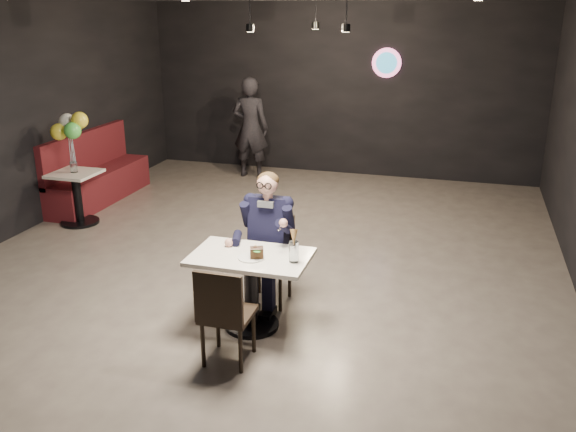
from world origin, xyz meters
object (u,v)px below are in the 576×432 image
(main_table, at_px, (251,291))
(sundae_glass, at_px, (294,252))
(chair_far, at_px, (269,261))
(seated_man, at_px, (269,237))
(balloon_vase, at_px, (74,167))
(side_table, at_px, (77,198))
(booth_bench, at_px, (98,167))
(passerby, at_px, (251,128))
(chair_near, at_px, (228,312))

(main_table, height_order, sundae_glass, sundae_glass)
(main_table, bearing_deg, chair_far, 90.00)
(seated_man, relative_size, balloon_vase, 9.72)
(sundae_glass, distance_m, side_table, 4.34)
(main_table, xyz_separation_m, balloon_vase, (-3.33, 2.09, 0.45))
(chair_far, height_order, sundae_glass, sundae_glass)
(main_table, distance_m, side_table, 3.93)
(chair_far, height_order, side_table, chair_far)
(booth_bench, height_order, passerby, passerby)
(main_table, bearing_deg, side_table, 147.90)
(main_table, bearing_deg, chair_near, -90.00)
(side_table, relative_size, balloon_vase, 5.11)
(chair_far, bearing_deg, side_table, 155.19)
(side_table, bearing_deg, booth_bench, 106.70)
(main_table, relative_size, sundae_glass, 5.64)
(main_table, height_order, chair_near, chair_near)
(chair_far, relative_size, chair_near, 1.00)
(sundae_glass, bearing_deg, balloon_vase, 150.47)
(sundae_glass, bearing_deg, main_table, 174.66)
(booth_bench, xyz_separation_m, passerby, (1.80, 2.04, 0.34))
(sundae_glass, bearing_deg, booth_bench, 142.36)
(booth_bench, xyz_separation_m, side_table, (0.30, -1.00, -0.17))
(main_table, height_order, side_table, side_table)
(passerby, bearing_deg, side_table, 63.41)
(chair_far, bearing_deg, passerby, 111.72)
(booth_bench, height_order, side_table, booth_bench)
(main_table, distance_m, balloon_vase, 3.96)
(chair_far, xyz_separation_m, sundae_glass, (0.43, -0.59, 0.39))
(seated_man, bearing_deg, balloon_vase, 155.19)
(side_table, bearing_deg, chair_near, -38.85)
(main_table, relative_size, chair_near, 1.20)
(chair_far, xyz_separation_m, balloon_vase, (-3.33, 1.54, 0.36))
(chair_far, relative_size, booth_bench, 0.42)
(balloon_vase, bearing_deg, chair_far, -24.81)
(seated_man, bearing_deg, side_table, 155.19)
(chair_far, xyz_separation_m, chair_near, (0.00, -1.14, 0.00))
(main_table, distance_m, chair_far, 0.56)
(seated_man, xyz_separation_m, booth_bench, (-3.63, 2.54, -0.17))
(main_table, bearing_deg, booth_bench, 139.60)
(chair_far, bearing_deg, seated_man, 0.00)
(booth_bench, distance_m, balloon_vase, 1.08)
(chair_near, bearing_deg, chair_far, 89.50)
(side_table, bearing_deg, balloon_vase, 0.00)
(main_table, distance_m, passerby, 5.47)
(balloon_vase, xyz_separation_m, passerby, (1.50, 3.04, 0.06))
(main_table, xyz_separation_m, side_table, (-3.33, 2.09, 0.00))
(chair_far, xyz_separation_m, side_table, (-3.33, 1.54, -0.08))
(chair_far, relative_size, seated_man, 0.64)
(chair_far, distance_m, passerby, 4.95)
(main_table, xyz_separation_m, sundae_glass, (0.43, -0.04, 0.47))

